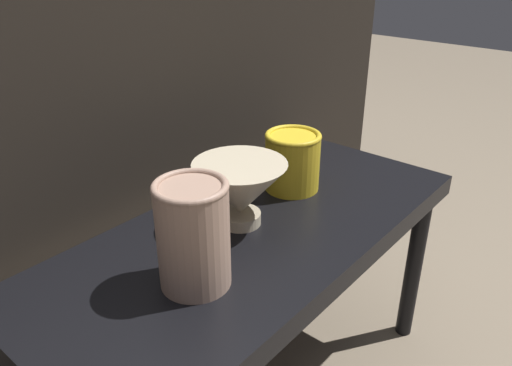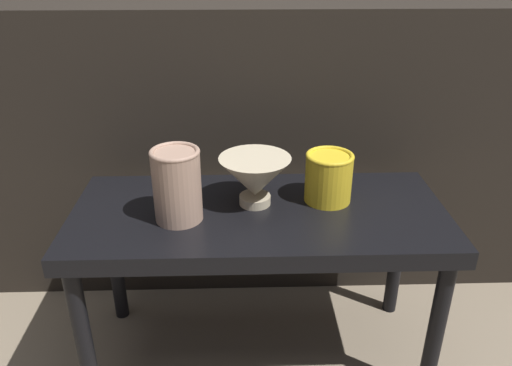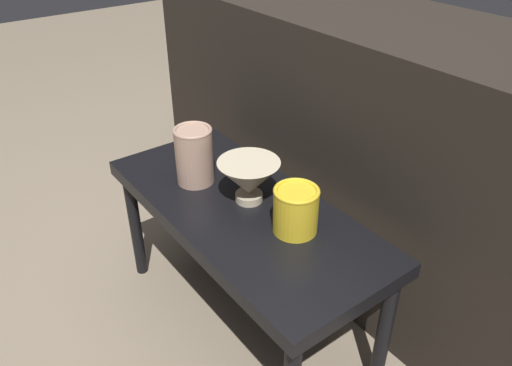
% 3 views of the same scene
% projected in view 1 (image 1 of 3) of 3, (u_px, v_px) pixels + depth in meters
% --- Properties ---
extents(table, '(0.83, 0.36, 0.41)m').
position_uv_depth(table, '(256.00, 250.00, 0.87)').
color(table, black).
rests_on(table, ground_plane).
extents(couch_backdrop, '(1.68, 0.50, 0.80)m').
position_uv_depth(couch_backdrop, '(88.00, 157.00, 1.15)').
color(couch_backdrop, black).
rests_on(couch_backdrop, ground_plane).
extents(bowl, '(0.16, 0.16, 0.11)m').
position_uv_depth(bowl, '(240.00, 190.00, 0.83)').
color(bowl, '#C1B293').
rests_on(bowl, table).
extents(vase_textured_left, '(0.10, 0.10, 0.16)m').
position_uv_depth(vase_textured_left, '(193.00, 234.00, 0.68)').
color(vase_textured_left, tan).
rests_on(vase_textured_left, table).
extents(vase_colorful_right, '(0.11, 0.11, 0.11)m').
position_uv_depth(vase_colorful_right, '(292.00, 160.00, 0.95)').
color(vase_colorful_right, gold).
rests_on(vase_colorful_right, table).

